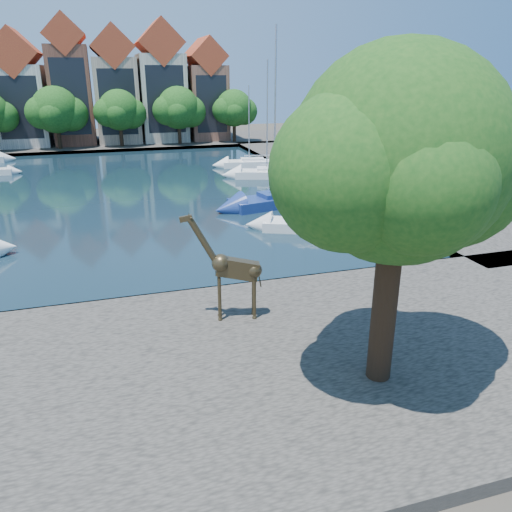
{
  "coord_description": "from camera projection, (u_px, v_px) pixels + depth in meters",
  "views": [
    {
      "loc": [
        -0.65,
        -21.6,
        10.17
      ],
      "look_at": [
        5.54,
        -1.27,
        2.29
      ],
      "focal_mm": 35.0,
      "sensor_mm": 36.0,
      "label": 1
    }
  ],
  "objects": [
    {
      "name": "far_tree_mid_east",
      "position": [
        120.0,
        111.0,
        67.17
      ],
      "size": [
        7.02,
        5.4,
        7.52
      ],
      "color": "#332114",
      "rests_on": "far_quay"
    },
    {
      "name": "water_basin",
      "position": [
        115.0,
        192.0,
        44.6
      ],
      "size": [
        38.0,
        50.0,
        0.08
      ],
      "primitive_type": "cube",
      "color": "black",
      "rests_on": "ground"
    },
    {
      "name": "plane_tree",
      "position": [
        402.0,
        163.0,
        14.42
      ],
      "size": [
        8.32,
        6.4,
        10.62
      ],
      "color": "#332114",
      "rests_on": "near_quay"
    },
    {
      "name": "sailboat_right_c",
      "position": [
        267.0,
        172.0,
        50.31
      ],
      "size": [
        6.7,
        3.93,
        11.2
      ],
      "color": "white",
      "rests_on": "water_basin"
    },
    {
      "name": "townhouse_east_end",
      "position": [
        205.0,
        93.0,
        74.93
      ],
      "size": [
        5.44,
        9.18,
        14.43
      ],
      "color": "brown",
      "rests_on": "far_quay"
    },
    {
      "name": "townhouse_east_inner",
      "position": [
        116.0,
        90.0,
        71.16
      ],
      "size": [
        5.94,
        9.18,
        15.79
      ],
      "color": "tan",
      "rests_on": "far_quay"
    },
    {
      "name": "sailboat_right_d",
      "position": [
        249.0,
        162.0,
        56.07
      ],
      "size": [
        6.08,
        2.99,
        8.72
      ],
      "color": "white",
      "rests_on": "water_basin"
    },
    {
      "name": "sailboat_right_a",
      "position": [
        306.0,
        223.0,
        33.57
      ],
      "size": [
        6.09,
        4.24,
        8.54
      ],
      "color": "silver",
      "rests_on": "water_basin"
    },
    {
      "name": "townhouse_west_inner",
      "position": [
        21.0,
        94.0,
        67.88
      ],
      "size": [
        6.43,
        9.18,
        15.15
      ],
      "color": "beige",
      "rests_on": "far_quay"
    },
    {
      "name": "far_tree_far_east",
      "position": [
        235.0,
        109.0,
        71.55
      ],
      "size": [
        6.76,
        5.2,
        7.36
      ],
      "color": "#332114",
      "rests_on": "far_quay"
    },
    {
      "name": "townhouse_center",
      "position": [
        71.0,
        85.0,
        69.3
      ],
      "size": [
        5.44,
        9.18,
        16.93
      ],
      "color": "brown",
      "rests_on": "far_quay"
    },
    {
      "name": "sailboat_right_b",
      "position": [
        274.0,
        198.0,
        39.59
      ],
      "size": [
        7.52,
        3.96,
        13.25
      ],
      "color": "navy",
      "rests_on": "water_basin"
    },
    {
      "name": "ground",
      "position": [
        134.0,
        305.0,
        23.08
      ],
      "size": [
        160.0,
        160.0,
        0.0
      ],
      "primitive_type": "plane",
      "color": "#38332B",
      "rests_on": "ground"
    },
    {
      "name": "giraffe_statue",
      "position": [
        231.0,
        268.0,
        20.12
      ],
      "size": [
        3.14,
        0.9,
        4.49
      ],
      "color": "#3B311D",
      "rests_on": "near_quay"
    },
    {
      "name": "right_quay",
      "position": [
        365.0,
        174.0,
        51.35
      ],
      "size": [
        14.0,
        52.0,
        0.5
      ],
      "primitive_type": "cube",
      "color": "#4E4A44",
      "rests_on": "ground"
    },
    {
      "name": "near_quay",
      "position": [
        148.0,
        386.0,
        16.72
      ],
      "size": [
        50.0,
        14.0,
        0.5
      ],
      "primitive_type": "cube",
      "color": "#4E4A44",
      "rests_on": "ground"
    },
    {
      "name": "far_tree_mid_west",
      "position": [
        57.0,
        111.0,
        64.93
      ],
      "size": [
        7.8,
        6.0,
        8.0
      ],
      "color": "#332114",
      "rests_on": "far_quay"
    },
    {
      "name": "far_tree_east",
      "position": [
        179.0,
        109.0,
        69.31
      ],
      "size": [
        7.54,
        5.8,
        7.84
      ],
      "color": "#332114",
      "rests_on": "far_quay"
    },
    {
      "name": "townhouse_east_mid",
      "position": [
        161.0,
        87.0,
        72.81
      ],
      "size": [
        6.43,
        9.18,
        16.65
      ],
      "color": "beige",
      "rests_on": "far_quay"
    },
    {
      "name": "far_quay",
      "position": [
        107.0,
        143.0,
        73.23
      ],
      "size": [
        60.0,
        16.0,
        0.5
      ],
      "primitive_type": "cube",
      "color": "#4E4A44",
      "rests_on": "ground"
    }
  ]
}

